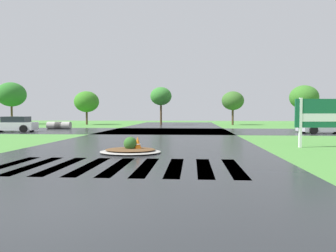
{
  "coord_description": "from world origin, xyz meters",
  "views": [
    {
      "loc": [
        2.33,
        -4.95,
        1.69
      ],
      "look_at": [
        1.01,
        12.2,
        0.96
      ],
      "focal_mm": 33.7,
      "sensor_mm": 36.0,
      "label": 1
    }
  ],
  "objects_px": {
    "drainage_pipe_stack": "(59,125)",
    "traffic_cone": "(138,145)",
    "car_blue_compact": "(13,125)",
    "median_island": "(130,150)",
    "car_silver_hatch": "(324,125)",
    "estate_billboard": "(320,116)"
  },
  "relations": [
    {
      "from": "estate_billboard",
      "to": "drainage_pipe_stack",
      "type": "height_order",
      "value": "estate_billboard"
    },
    {
      "from": "car_silver_hatch",
      "to": "traffic_cone",
      "type": "distance_m",
      "value": 18.88
    },
    {
      "from": "median_island",
      "to": "traffic_cone",
      "type": "height_order",
      "value": "traffic_cone"
    },
    {
      "from": "car_silver_hatch",
      "to": "traffic_cone",
      "type": "height_order",
      "value": "car_silver_hatch"
    },
    {
      "from": "drainage_pipe_stack",
      "to": "car_silver_hatch",
      "type": "bearing_deg",
      "value": -11.52
    },
    {
      "from": "median_island",
      "to": "traffic_cone",
      "type": "relative_size",
      "value": 3.74
    },
    {
      "from": "drainage_pipe_stack",
      "to": "median_island",
      "type": "bearing_deg",
      "value": -59.06
    },
    {
      "from": "median_island",
      "to": "car_blue_compact",
      "type": "xyz_separation_m",
      "value": [
        -13.1,
        13.46,
        0.5
      ]
    },
    {
      "from": "car_silver_hatch",
      "to": "car_blue_compact",
      "type": "bearing_deg",
      "value": 175.4
    },
    {
      "from": "car_blue_compact",
      "to": "traffic_cone",
      "type": "height_order",
      "value": "car_blue_compact"
    },
    {
      "from": "estate_billboard",
      "to": "car_silver_hatch",
      "type": "relative_size",
      "value": 0.58
    },
    {
      "from": "estate_billboard",
      "to": "drainage_pipe_stack",
      "type": "bearing_deg",
      "value": -45.18
    },
    {
      "from": "estate_billboard",
      "to": "traffic_cone",
      "type": "height_order",
      "value": "estate_billboard"
    },
    {
      "from": "car_blue_compact",
      "to": "traffic_cone",
      "type": "bearing_deg",
      "value": 128.06
    },
    {
      "from": "car_blue_compact",
      "to": "car_silver_hatch",
      "type": "distance_m",
      "value": 26.44
    },
    {
      "from": "median_island",
      "to": "car_silver_hatch",
      "type": "bearing_deg",
      "value": 45.68
    },
    {
      "from": "car_blue_compact",
      "to": "drainage_pipe_stack",
      "type": "height_order",
      "value": "car_blue_compact"
    },
    {
      "from": "estate_billboard",
      "to": "traffic_cone",
      "type": "relative_size",
      "value": 3.66
    },
    {
      "from": "traffic_cone",
      "to": "estate_billboard",
      "type": "bearing_deg",
      "value": 18.3
    },
    {
      "from": "estate_billboard",
      "to": "car_blue_compact",
      "type": "bearing_deg",
      "value": -32.69
    },
    {
      "from": "drainage_pipe_stack",
      "to": "traffic_cone",
      "type": "relative_size",
      "value": 3.62
    },
    {
      "from": "car_blue_compact",
      "to": "drainage_pipe_stack",
      "type": "xyz_separation_m",
      "value": [
        1.91,
        5.2,
        -0.26
      ]
    }
  ]
}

